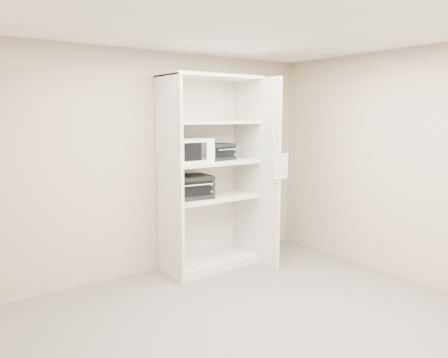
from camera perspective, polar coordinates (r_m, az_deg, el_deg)
floor at (r=4.19m, az=4.77°, el=-19.22°), size 4.50×4.00×0.01m
ceiling at (r=3.79m, az=5.30°, el=19.89°), size 4.50×4.00×0.01m
wall_back at (r=5.42m, az=-8.97°, el=2.03°), size 4.50×0.02×2.70m
wall_right at (r=5.50m, az=23.05°, el=1.55°), size 0.02×4.00×2.70m
shelving_unit at (r=5.53m, az=-1.36°, el=-0.03°), size 1.24×0.92×2.42m
microwave at (r=5.28m, az=-4.54°, el=3.74°), size 0.49×0.37×0.29m
toaster_oven_upper at (r=5.56m, az=-0.71°, el=3.58°), size 0.38×0.30×0.21m
toaster_oven_lower at (r=5.38m, az=-4.52°, el=-1.04°), size 0.55×0.43×0.28m
paper_sign at (r=5.37m, az=7.42°, el=1.64°), size 0.24×0.02×0.31m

